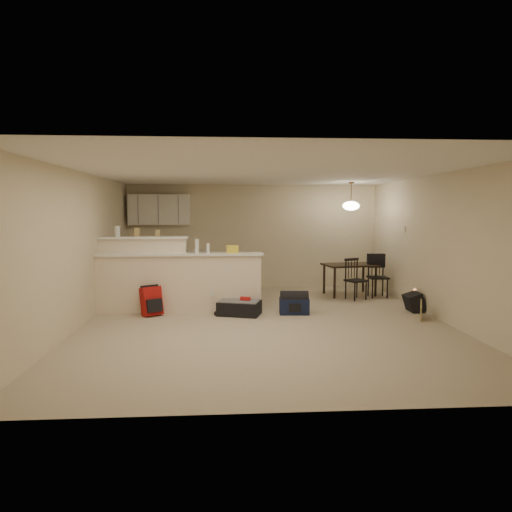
{
  "coord_description": "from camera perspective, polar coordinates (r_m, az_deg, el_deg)",
  "views": [
    {
      "loc": [
        -0.64,
        -7.54,
        1.86
      ],
      "look_at": [
        -0.1,
        0.7,
        1.05
      ],
      "focal_mm": 32.0,
      "sensor_mm": 36.0,
      "label": 1
    }
  ],
  "objects": [
    {
      "name": "suitcase",
      "position": [
        8.27,
        -2.1,
        -6.52
      ],
      "size": [
        0.84,
        0.67,
        0.25
      ],
      "primitive_type": "cube",
      "rotation": [
        0.0,
        0.0,
        -0.29
      ],
      "color": "black",
      "rests_on": "ground"
    },
    {
      "name": "bag_lump",
      "position": [
        8.47,
        -2.96,
        0.85
      ],
      "size": [
        0.22,
        0.18,
        0.14
      ],
      "primitive_type": "cube",
      "color": "#A48C54",
      "rests_on": "breakfast_bar"
    },
    {
      "name": "black_daypack",
      "position": [
        9.02,
        19.17,
        -5.52
      ],
      "size": [
        0.28,
        0.39,
        0.34
      ],
      "primitive_type": "cube",
      "rotation": [
        0.0,
        0.0,
        1.54
      ],
      "color": "black",
      "rests_on": "ground"
    },
    {
      "name": "breakfast_bar",
      "position": [
        8.68,
        -11.12,
        -2.79
      ],
      "size": [
        3.08,
        0.58,
        1.39
      ],
      "color": "beige",
      "rests_on": "ground"
    },
    {
      "name": "pendant_lamp",
      "position": [
        10.26,
        11.79,
        6.21
      ],
      "size": [
        0.36,
        0.36,
        0.62
      ],
      "color": "brown",
      "rests_on": "room"
    },
    {
      "name": "navy_duffel",
      "position": [
        8.36,
        4.8,
        -6.26
      ],
      "size": [
        0.55,
        0.32,
        0.29
      ],
      "primitive_type": "cube",
      "rotation": [
        0.0,
        0.0,
        -0.06
      ],
      "color": "#121A39",
      "rests_on": "ground"
    },
    {
      "name": "dining_chair_far",
      "position": [
        10.25,
        15.0,
        -2.45
      ],
      "size": [
        0.41,
        0.39,
        0.92
      ],
      "primitive_type": null,
      "rotation": [
        0.0,
        0.0,
        -0.01
      ],
      "color": "black",
      "rests_on": "ground"
    },
    {
      "name": "cardboard_sheet",
      "position": [
        8.38,
        19.92,
        -6.5
      ],
      "size": [
        0.17,
        0.37,
        0.3
      ],
      "primitive_type": "cube",
      "rotation": [
        0.0,
        0.0,
        1.18
      ],
      "color": "#A48C54",
      "rests_on": "ground"
    },
    {
      "name": "dining_chair_near",
      "position": [
        9.85,
        12.4,
        -2.86
      ],
      "size": [
        0.5,
        0.49,
        0.87
      ],
      "primitive_type": null,
      "rotation": [
        0.0,
        0.0,
        0.43
      ],
      "color": "black",
      "rests_on": "ground"
    },
    {
      "name": "bottle_a",
      "position": [
        8.48,
        -7.41,
        1.23
      ],
      "size": [
        0.07,
        0.07,
        0.26
      ],
      "primitive_type": "cylinder",
      "color": "silver",
      "rests_on": "breakfast_bar"
    },
    {
      "name": "red_backpack",
      "position": [
        8.41,
        -12.95,
        -5.53
      ],
      "size": [
        0.4,
        0.36,
        0.51
      ],
      "primitive_type": "cube",
      "rotation": [
        0.0,
        0.0,
        0.55
      ],
      "color": "#A81413",
      "rests_on": "ground"
    },
    {
      "name": "bottle_b",
      "position": [
        8.47,
        -6.01,
        0.97
      ],
      "size": [
        0.06,
        0.06,
        0.18
      ],
      "primitive_type": "cylinder",
      "color": "silver",
      "rests_on": "breakfast_bar"
    },
    {
      "name": "small_box",
      "position": [
        8.76,
        -12.19,
        2.8
      ],
      "size": [
        0.08,
        0.06,
        0.12
      ],
      "primitive_type": "cube",
      "color": "#A48C54",
      "rests_on": "breakfast_bar"
    },
    {
      "name": "thermostat",
      "position": [
        9.79,
        18.01,
        3.22
      ],
      "size": [
        0.02,
        0.12,
        0.12
      ],
      "primitive_type": "cube",
      "color": "beige",
      "rests_on": "room"
    },
    {
      "name": "jar",
      "position": [
        8.9,
        -16.94,
        2.98
      ],
      "size": [
        0.1,
        0.1,
        0.2
      ],
      "primitive_type": "cylinder",
      "color": "silver",
      "rests_on": "breakfast_bar"
    },
    {
      "name": "upper_cabinets",
      "position": [
        10.97,
        -11.99,
        5.69
      ],
      "size": [
        1.4,
        0.34,
        0.7
      ],
      "primitive_type": "cube",
      "color": "white",
      "rests_on": "room"
    },
    {
      "name": "cereal_box",
      "position": [
        8.82,
        -14.66,
        2.89
      ],
      "size": [
        0.1,
        0.07,
        0.16
      ],
      "primitive_type": "cube",
      "color": "#A48C54",
      "rests_on": "breakfast_bar"
    },
    {
      "name": "dining_table",
      "position": [
        10.33,
        11.64,
        -1.45
      ],
      "size": [
        1.22,
        0.92,
        0.7
      ],
      "rotation": [
        0.0,
        0.0,
        0.17
      ],
      "color": "black",
      "rests_on": "ground"
    },
    {
      "name": "kitchen_counter",
      "position": [
        10.9,
        -10.89,
        -1.93
      ],
      "size": [
        1.8,
        0.6,
        0.9
      ],
      "primitive_type": "cube",
      "color": "white",
      "rests_on": "ground"
    },
    {
      "name": "room",
      "position": [
        7.59,
        1.1,
        0.99
      ],
      "size": [
        7.0,
        7.02,
        2.5
      ],
      "color": "tan",
      "rests_on": "ground"
    }
  ]
}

